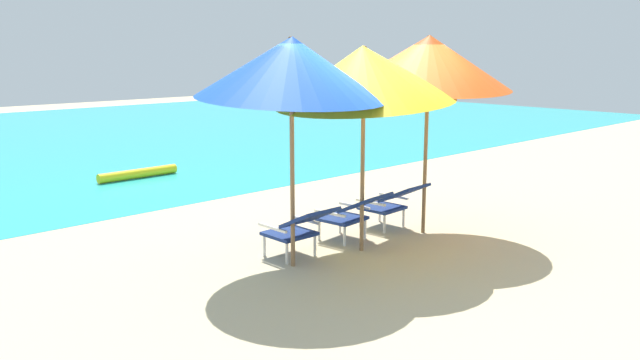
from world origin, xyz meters
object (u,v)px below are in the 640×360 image
(beach_umbrella_center, at_px, (364,75))
(lounge_chair_right, at_px, (392,201))
(swim_buoy, at_px, (138,173))
(lounge_chair_left, at_px, (299,226))
(beach_umbrella_right, at_px, (429,62))
(lounge_chair_center, at_px, (353,211))
(beach_umbrella_left, at_px, (291,68))

(beach_umbrella_center, bearing_deg, lounge_chair_right, 19.67)
(swim_buoy, bearing_deg, lounge_chair_right, -81.74)
(swim_buoy, distance_m, lounge_chair_right, 5.74)
(lounge_chair_left, bearing_deg, beach_umbrella_right, -8.72)
(swim_buoy, relative_size, lounge_chair_left, 1.83)
(beach_umbrella_center, relative_size, beach_umbrella_right, 0.86)
(swim_buoy, distance_m, lounge_chair_center, 5.71)
(beach_umbrella_right, bearing_deg, lounge_chair_center, 160.00)
(lounge_chair_left, xyz_separation_m, beach_umbrella_right, (1.98, -0.30, 1.88))
(beach_umbrella_center, bearing_deg, lounge_chair_left, 161.14)
(lounge_chair_center, relative_size, beach_umbrella_center, 0.36)
(lounge_chair_center, distance_m, beach_umbrella_right, 2.16)
(lounge_chair_left, relative_size, beach_umbrella_left, 0.33)
(lounge_chair_center, bearing_deg, beach_umbrella_center, -119.68)
(lounge_chair_left, bearing_deg, beach_umbrella_left, -148.37)
(beach_umbrella_left, bearing_deg, lounge_chair_right, 6.11)
(lounge_chair_center, relative_size, beach_umbrella_right, 0.31)
(lounge_chair_center, height_order, beach_umbrella_left, beach_umbrella_left)
(lounge_chair_center, distance_m, beach_umbrella_center, 1.78)
(lounge_chair_left, distance_m, beach_umbrella_center, 1.93)
(lounge_chair_right, height_order, beach_umbrella_left, beach_umbrella_left)
(swim_buoy, height_order, lounge_chair_left, lounge_chair_left)
(lounge_chair_left, height_order, beach_umbrella_left, beach_umbrella_left)
(lounge_chair_left, height_order, lounge_chair_right, same)
(lounge_chair_right, xyz_separation_m, beach_umbrella_right, (0.19, -0.39, 1.88))
(lounge_chair_left, bearing_deg, lounge_chair_right, 2.75)
(swim_buoy, xyz_separation_m, lounge_chair_left, (-0.96, -5.76, 0.31))
(lounge_chair_center, height_order, beach_umbrella_right, beach_umbrella_right)
(swim_buoy, xyz_separation_m, lounge_chair_center, (0.02, -5.70, 0.31))
(swim_buoy, relative_size, lounge_chair_center, 1.72)
(beach_umbrella_left, relative_size, beach_umbrella_right, 0.88)
(lounge_chair_left, bearing_deg, beach_umbrella_center, -18.86)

